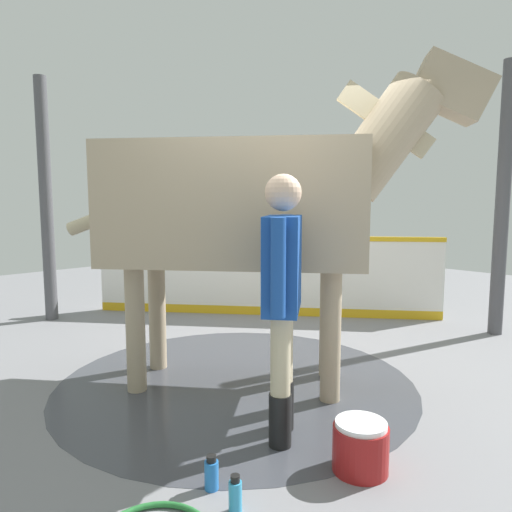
# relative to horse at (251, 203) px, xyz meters

# --- Properties ---
(ground_plane) EXTENTS (16.00, 16.00, 0.02)m
(ground_plane) POSITION_rel_horse_xyz_m (0.17, 0.07, -1.59)
(ground_plane) COLOR gray
(wet_patch) EXTENTS (3.11, 3.11, 0.00)m
(wet_patch) POSITION_rel_horse_xyz_m (-0.08, 0.10, -1.58)
(wet_patch) COLOR #42444C
(wet_patch) RESTS_ON ground
(barrier_wall) EXTENTS (3.06, 3.81, 1.12)m
(barrier_wall) POSITION_rel_horse_xyz_m (1.87, 1.65, -1.06)
(barrier_wall) COLOR white
(barrier_wall) RESTS_ON ground
(roof_post_near) EXTENTS (0.16, 0.16, 3.19)m
(roof_post_near) POSITION_rel_horse_xyz_m (3.18, -0.95, 0.02)
(roof_post_near) COLOR #4C4C51
(roof_post_near) RESTS_ON ground
(roof_post_far) EXTENTS (0.16, 0.16, 3.19)m
(roof_post_far) POSITION_rel_horse_xyz_m (-0.38, 3.51, 0.02)
(roof_post_far) COLOR #4C4C51
(roof_post_far) RESTS_ON ground
(horse) EXTENTS (2.42, 2.89, 2.74)m
(horse) POSITION_rel_horse_xyz_m (0.00, 0.00, 0.00)
(horse) COLOR tan
(horse) RESTS_ON ground
(handler) EXTENTS (0.58, 0.48, 1.76)m
(handler) POSITION_rel_horse_xyz_m (-0.50, -0.83, -0.55)
(handler) COLOR black
(handler) RESTS_ON ground
(wash_bucket) EXTENTS (0.33, 0.33, 0.30)m
(wash_bucket) POSITION_rel_horse_xyz_m (-0.46, -1.42, -1.43)
(wash_bucket) COLOR maroon
(wash_bucket) RESTS_ON ground
(bottle_shampoo) EXTENTS (0.07, 0.07, 0.20)m
(bottle_shampoo) POSITION_rel_horse_xyz_m (-1.24, -1.18, -1.49)
(bottle_shampoo) COLOR #3399CC
(bottle_shampoo) RESTS_ON ground
(bottle_spray) EXTENTS (0.08, 0.08, 0.20)m
(bottle_spray) POSITION_rel_horse_xyz_m (-1.21, -0.94, -1.49)
(bottle_spray) COLOR blue
(bottle_spray) RESTS_ON ground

